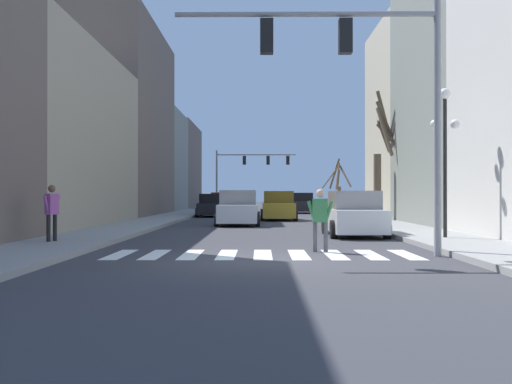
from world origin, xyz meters
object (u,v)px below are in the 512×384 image
at_px(car_parked_left_near, 278,207).
at_px(pedestrian_crossing_street, 52,208).
at_px(street_lamp_right_corner, 445,132).
at_px(car_parked_left_far, 238,209).
at_px(street_tree_right_near, 382,160).
at_px(car_at_intersection, 301,204).
at_px(street_tree_left_mid, 339,187).
at_px(car_parked_right_far, 354,215).
at_px(car_driving_away_lane, 213,206).
at_px(car_parked_right_mid, 222,203).
at_px(traffic_signal_far, 247,166).
at_px(pedestrian_near_right_corner, 320,215).
at_px(traffic_signal_near, 362,69).

distance_m(car_parked_left_near, pedestrian_crossing_street, 19.54).
xyz_separation_m(street_lamp_right_corner, car_parked_left_far, (-6.98, 10.53, -2.69)).
height_order(street_lamp_right_corner, street_tree_right_near, street_tree_right_near).
height_order(car_at_intersection, street_tree_left_mid, street_tree_left_mid).
relative_size(car_parked_right_far, street_tree_left_mid, 1.11).
bearing_deg(car_at_intersection, street_tree_right_near, -168.69).
bearing_deg(street_lamp_right_corner, car_driving_away_lane, 112.42).
relative_size(car_driving_away_lane, car_parked_right_mid, 0.92).
relative_size(car_parked_left_near, pedestrian_crossing_street, 2.65).
bearing_deg(car_at_intersection, street_tree_left_mid, -163.67).
bearing_deg(street_lamp_right_corner, traffic_signal_far, 100.58).
height_order(street_lamp_right_corner, pedestrian_near_right_corner, street_lamp_right_corner).
height_order(traffic_signal_far, street_tree_right_near, street_tree_right_near).
distance_m(pedestrian_crossing_street, street_tree_left_mid, 27.30).
distance_m(traffic_signal_near, car_driving_away_lane, 27.52).
bearing_deg(traffic_signal_near, pedestrian_near_right_corner, 128.32).
bearing_deg(street_lamp_right_corner, street_tree_left_mid, 90.99).
distance_m(car_parked_right_mid, street_tree_left_mid, 12.61).
height_order(traffic_signal_near, car_driving_away_lane, traffic_signal_near).
height_order(pedestrian_crossing_street, street_tree_right_near, street_tree_right_near).
xyz_separation_m(pedestrian_crossing_street, street_tree_left_mid, (11.57, 24.71, 0.93)).
bearing_deg(traffic_signal_near, pedestrian_crossing_street, 162.10).
relative_size(traffic_signal_near, car_parked_right_far, 1.48).
bearing_deg(street_tree_right_near, traffic_signal_near, -103.04).
bearing_deg(car_parked_right_far, traffic_signal_near, 172.61).
relative_size(car_at_intersection, pedestrian_near_right_corner, 2.84).
bearing_deg(pedestrian_crossing_street, street_tree_right_near, 160.52).
distance_m(traffic_signal_far, street_lamp_right_corner, 38.94).
relative_size(car_parked_left_near, street_tree_left_mid, 1.10).
relative_size(car_driving_away_lane, street_tree_left_mid, 1.12).
bearing_deg(car_parked_left_far, pedestrian_near_right_corner, 10.85).
relative_size(traffic_signal_near, car_driving_away_lane, 1.47).
relative_size(street_tree_left_mid, street_tree_right_near, 0.56).
bearing_deg(street_tree_right_near, traffic_signal_far, 107.87).
xyz_separation_m(street_lamp_right_corner, street_tree_right_near, (0.79, 13.64, -0.10)).
height_order(car_parked_right_mid, car_parked_left_far, car_parked_left_far).
bearing_deg(car_parked_left_far, car_driving_away_lane, -169.50).
relative_size(traffic_signal_near, street_tree_left_mid, 1.65).
height_order(traffic_signal_near, car_at_intersection, traffic_signal_near).
bearing_deg(street_lamp_right_corner, car_parked_right_mid, 106.06).
distance_m(car_parked_right_far, pedestrian_crossing_street, 10.52).
distance_m(street_lamp_right_corner, pedestrian_crossing_street, 12.32).
bearing_deg(car_at_intersection, car_parked_left_near, 170.49).
relative_size(traffic_signal_far, car_parked_left_near, 1.77).
relative_size(car_at_intersection, car_driving_away_lane, 1.07).
bearing_deg(pedestrian_crossing_street, traffic_signal_near, 92.26).
height_order(street_tree_left_mid, street_tree_right_near, street_tree_right_near).
height_order(car_driving_away_lane, car_parked_right_far, car_parked_right_far).
bearing_deg(street_lamp_right_corner, street_tree_right_near, 86.68).
bearing_deg(street_tree_left_mid, street_lamp_right_corner, -89.01).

